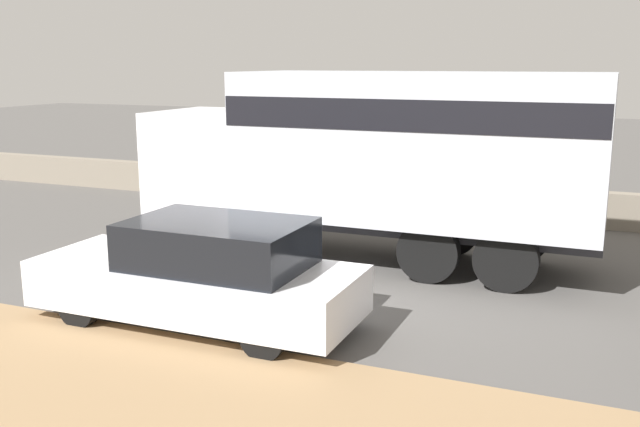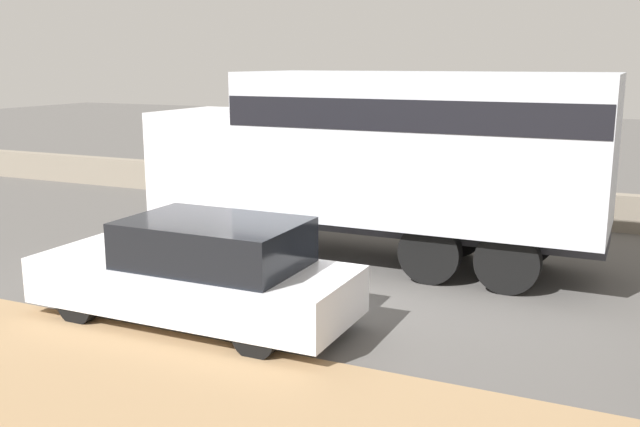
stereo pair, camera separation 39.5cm
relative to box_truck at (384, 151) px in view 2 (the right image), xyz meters
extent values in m
plane|color=#514F4C|center=(-1.21, -2.74, -2.01)|extent=(80.00, 80.00, 0.00)
cube|color=gray|center=(-1.21, 4.30, -1.61)|extent=(60.00, 0.35, 0.80)
cube|color=silver|center=(-3.41, 0.00, -0.47)|extent=(1.97, 2.19, 2.16)
cube|color=black|center=(-4.38, 0.00, -0.04)|extent=(0.06, 1.86, 0.95)
cube|color=#2D2D33|center=(0.68, 0.00, -1.27)|extent=(6.22, 1.32, 0.25)
cube|color=silver|center=(0.68, 0.00, 0.11)|extent=(6.22, 2.41, 2.51)
cube|color=black|center=(0.68, 0.00, 0.72)|extent=(6.19, 2.43, 0.50)
cylinder|color=black|center=(-3.41, -0.93, -1.50)|extent=(1.02, 0.28, 1.02)
cylinder|color=black|center=(-3.41, 0.93, -1.50)|extent=(1.02, 0.28, 1.02)
cylinder|color=black|center=(2.39, -0.93, -1.50)|extent=(1.02, 0.28, 1.02)
cylinder|color=black|center=(2.39, 0.93, -1.50)|extent=(1.02, 0.28, 1.02)
cylinder|color=black|center=(1.15, -0.93, -1.50)|extent=(1.02, 0.28, 1.02)
cylinder|color=black|center=(1.15, 0.93, -1.50)|extent=(1.02, 0.28, 1.02)
cube|color=silver|center=(-1.32, -4.03, -1.46)|extent=(4.54, 1.71, 0.64)
cube|color=black|center=(-0.96, -4.03, -0.83)|extent=(2.36, 1.57, 0.62)
cylinder|color=black|center=(-2.73, -4.76, -1.71)|extent=(0.59, 0.20, 0.59)
cylinder|color=black|center=(-2.73, -3.29, -1.71)|extent=(0.59, 0.20, 0.59)
cylinder|color=black|center=(0.09, -4.76, -1.71)|extent=(0.59, 0.20, 0.59)
cylinder|color=black|center=(0.09, -3.29, -1.71)|extent=(0.59, 0.20, 0.59)
camera|label=1|loc=(3.84, -11.98, 1.54)|focal=40.00mm
camera|label=2|loc=(4.20, -11.83, 1.54)|focal=40.00mm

